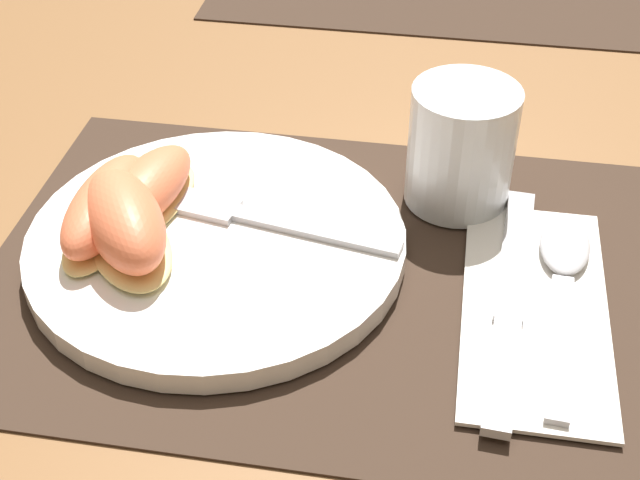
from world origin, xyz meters
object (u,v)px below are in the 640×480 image
(citrus_wedge_1, at_px, (109,204))
(fork, at_px, (246,215))
(spoon, at_px, (564,269))
(knife, at_px, (510,303))
(plate, at_px, (217,243))
(citrus_wedge_0, at_px, (145,192))
(citrus_wedge_2, at_px, (125,224))
(juice_glass, at_px, (460,153))

(citrus_wedge_1, bearing_deg, fork, 12.94)
(spoon, bearing_deg, fork, 177.58)
(knife, relative_size, spoon, 1.21)
(plate, distance_m, knife, 0.20)
(spoon, bearing_deg, plate, -177.24)
(plate, relative_size, citrus_wedge_1, 2.22)
(spoon, height_order, citrus_wedge_0, citrus_wedge_0)
(citrus_wedge_0, bearing_deg, fork, 0.96)
(fork, height_order, citrus_wedge_2, citrus_wedge_2)
(juice_glass, bearing_deg, citrus_wedge_2, -151.48)
(citrus_wedge_0, xyz_separation_m, citrus_wedge_2, (0.00, -0.04, 0.01))
(citrus_wedge_1, xyz_separation_m, citrus_wedge_2, (0.02, -0.02, 0.00))
(juice_glass, xyz_separation_m, citrus_wedge_1, (-0.23, -0.09, -0.01))
(plate, distance_m, fork, 0.03)
(plate, xyz_separation_m, knife, (0.20, -0.03, -0.00))
(fork, xyz_separation_m, citrus_wedge_2, (-0.07, -0.04, 0.02))
(citrus_wedge_1, distance_m, citrus_wedge_2, 0.03)
(fork, height_order, citrus_wedge_1, citrus_wedge_1)
(knife, bearing_deg, spoon, 46.54)
(spoon, bearing_deg, citrus_wedge_0, 178.42)
(citrus_wedge_0, bearing_deg, spoon, -1.58)
(knife, xyz_separation_m, spoon, (0.03, 0.04, 0.00))
(juice_glass, distance_m, citrus_wedge_2, 0.24)
(spoon, xyz_separation_m, fork, (-0.22, 0.01, 0.01))
(spoon, bearing_deg, citrus_wedge_2, -172.94)
(juice_glass, distance_m, knife, 0.13)
(knife, height_order, spoon, spoon)
(plate, bearing_deg, citrus_wedge_0, 160.57)
(knife, height_order, citrus_wedge_1, citrus_wedge_1)
(knife, relative_size, citrus_wedge_0, 1.96)
(spoon, distance_m, citrus_wedge_1, 0.31)
(knife, distance_m, citrus_wedge_1, 0.27)
(knife, xyz_separation_m, fork, (-0.18, 0.05, 0.01))
(fork, relative_size, citrus_wedge_1, 1.65)
(plate, distance_m, juice_glass, 0.19)
(juice_glass, relative_size, citrus_wedge_2, 0.76)
(knife, bearing_deg, citrus_wedge_1, 174.70)
(plate, height_order, knife, plate)
(juice_glass, bearing_deg, citrus_wedge_0, -161.38)
(knife, xyz_separation_m, citrus_wedge_1, (-0.27, 0.03, 0.03))
(plate, distance_m, spoon, 0.23)
(juice_glass, relative_size, knife, 0.39)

